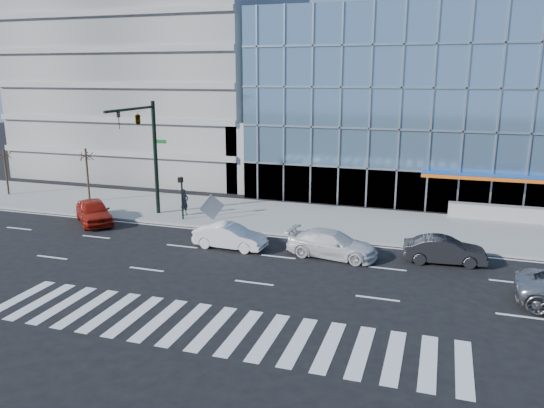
{
  "coord_description": "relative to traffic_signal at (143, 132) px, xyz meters",
  "views": [
    {
      "loc": [
        8.33,
        -26.84,
        9.99
      ],
      "look_at": [
        -1.35,
        3.0,
        2.24
      ],
      "focal_mm": 35.0,
      "sensor_mm": 36.0,
      "label": 1
    }
  ],
  "objects": [
    {
      "name": "ground",
      "position": [
        11.0,
        -4.57,
        -6.16
      ],
      "size": [
        160.0,
        160.0,
        0.0
      ],
      "primitive_type": "plane",
      "color": "black",
      "rests_on": "ground"
    },
    {
      "name": "dark_sedan",
      "position": [
        19.83,
        -2.73,
        -5.45
      ],
      "size": [
        4.46,
        1.91,
        1.43
      ],
      "primitive_type": "imported",
      "rotation": [
        0.0,
        0.0,
        1.66
      ],
      "color": "black",
      "rests_on": "ground"
    },
    {
      "name": "red_sedan",
      "position": [
        -3.09,
        -1.85,
        -5.35
      ],
      "size": [
        4.79,
        4.73,
        1.64
      ],
      "primitive_type": "imported",
      "rotation": [
        0.0,
        0.0,
        0.8
      ],
      "color": "#9C170C",
      "rests_on": "ground"
    },
    {
      "name": "ramp_block",
      "position": [
        5.0,
        13.43,
        -3.16
      ],
      "size": [
        6.0,
        8.0,
        6.0
      ],
      "primitive_type": "cube",
      "color": "gray",
      "rests_on": "ground"
    },
    {
      "name": "pedestrian",
      "position": [
        2.12,
        1.42,
        -5.06
      ],
      "size": [
        0.65,
        0.8,
        1.9
      ],
      "primitive_type": "imported",
      "rotation": [
        0.0,
        0.0,
        1.24
      ],
      "color": "black",
      "rests_on": "sidewalk"
    },
    {
      "name": "traffic_signal",
      "position": [
        0.0,
        0.0,
        0.0
      ],
      "size": [
        1.14,
        5.74,
        8.0
      ],
      "color": "black",
      "rests_on": "sidewalk"
    },
    {
      "name": "white_sedan",
      "position": [
        7.83,
        -3.96,
        -5.46
      ],
      "size": [
        4.37,
        1.71,
        1.42
      ],
      "primitive_type": "imported",
      "rotation": [
        0.0,
        0.0,
        1.52
      ],
      "color": "silver",
      "rests_on": "ground"
    },
    {
      "name": "theatre_building",
      "position": [
        25.0,
        21.43,
        1.34
      ],
      "size": [
        42.0,
        26.0,
        15.0
      ],
      "primitive_type": "cube",
      "color": "#6C94B5",
      "rests_on": "ground"
    },
    {
      "name": "white_suv",
      "position": [
        13.83,
        -3.61,
        -5.43
      ],
      "size": [
        5.28,
        2.61,
        1.48
      ],
      "primitive_type": "imported",
      "rotation": [
        0.0,
        0.0,
        1.46
      ],
      "color": "silver",
      "rests_on": "ground"
    },
    {
      "name": "street_tree_far",
      "position": [
        -15.0,
        2.93,
        -2.72
      ],
      "size": [
        1.1,
        1.1,
        3.87
      ],
      "color": "#332319",
      "rests_on": "sidewalk"
    },
    {
      "name": "parking_garage",
      "position": [
        -9.0,
        21.43,
        3.84
      ],
      "size": [
        24.0,
        24.0,
        20.0
      ],
      "primitive_type": "cube",
      "color": "gray",
      "rests_on": "ground"
    },
    {
      "name": "ped_signal_post",
      "position": [
        2.5,
        0.37,
        -4.02
      ],
      "size": [
        0.3,
        0.33,
        3.0
      ],
      "color": "black",
      "rests_on": "sidewalk"
    },
    {
      "name": "sidewalk",
      "position": [
        11.0,
        3.43,
        -6.09
      ],
      "size": [
        120.0,
        8.0,
        0.15
      ],
      "primitive_type": "cube",
      "color": "gray",
      "rests_on": "ground"
    },
    {
      "name": "street_tree_near",
      "position": [
        -7.0,
        2.93,
        -2.39
      ],
      "size": [
        1.1,
        1.1,
        4.23
      ],
      "color": "#332319",
      "rests_on": "sidewalk"
    },
    {
      "name": "tilted_panel",
      "position": [
        4.52,
        0.85,
        -5.1
      ],
      "size": [
        1.42,
        1.25,
        1.84
      ],
      "primitive_type": "cube",
      "rotation": [
        0.0,
        0.74,
        0.72
      ],
      "color": "#A5A5A5",
      "rests_on": "sidewalk"
    }
  ]
}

